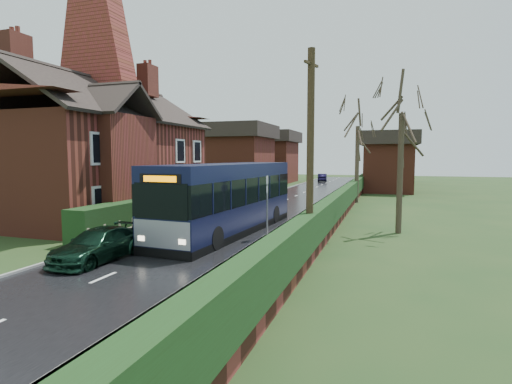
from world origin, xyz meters
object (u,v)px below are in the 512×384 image
(car_silver, at_px, (197,213))
(telegraph_pole, at_px, (310,156))
(bus_stop_sign, at_px, (267,197))
(car_green, at_px, (98,245))
(brick_house, at_px, (101,148))
(bus, at_px, (228,199))

(car_silver, distance_m, telegraph_pole, 9.75)
(car_silver, distance_m, bus_stop_sign, 5.36)
(car_green, height_order, telegraph_pole, telegraph_pole)
(brick_house, xyz_separation_m, bus_stop_sign, (11.93, -3.49, -2.42))
(brick_house, distance_m, car_green, 12.13)
(bus, height_order, car_green, bus)
(bus, distance_m, bus_stop_sign, 2.55)
(bus_stop_sign, bearing_deg, car_green, -144.19)
(car_green, bearing_deg, car_silver, 90.45)
(car_silver, bearing_deg, car_green, -102.21)
(brick_house, bearing_deg, car_green, -51.76)
(bus, relative_size, car_green, 2.85)
(car_green, bearing_deg, bus, 70.59)
(car_silver, xyz_separation_m, car_green, (-0.10, -7.81, -0.12))
(telegraph_pole, bearing_deg, bus, 154.14)
(bus, relative_size, bus_stop_sign, 3.90)
(bus, height_order, bus_stop_sign, bus)
(bus_stop_sign, bearing_deg, brick_house, 150.30)
(bus, distance_m, car_silver, 2.86)
(brick_house, bearing_deg, car_silver, -9.72)
(telegraph_pole, bearing_deg, bus_stop_sign, 143.17)
(car_silver, height_order, bus_stop_sign, bus_stop_sign)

